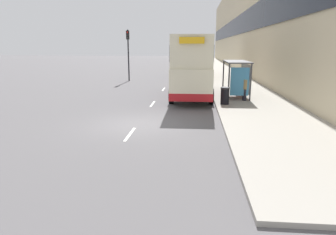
{
  "coord_description": "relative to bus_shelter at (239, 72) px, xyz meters",
  "views": [
    {
      "loc": [
        2.68,
        -13.59,
        3.6
      ],
      "look_at": [
        0.02,
        16.29,
        -3.51
      ],
      "focal_mm": 32.0,
      "sensor_mm": 36.0,
      "label": 1
    }
  ],
  "objects": [
    {
      "name": "ground_plane",
      "position": [
        -5.77,
        -7.82,
        -1.88
      ],
      "size": [
        220.0,
        220.0,
        0.0
      ],
      "primitive_type": "plane",
      "color": "#5B595B"
    },
    {
      "name": "pavement",
      "position": [
        0.73,
        30.68,
        -1.81
      ],
      "size": [
        5.0,
        93.0,
        0.14
      ],
      "color": "#A39E93",
      "rests_on": "ground_plane"
    },
    {
      "name": "terrace_facade",
      "position": [
        4.72,
        30.68,
        5.57
      ],
      "size": [
        3.1,
        93.0,
        14.91
      ],
      "color": "#C6B793",
      "rests_on": "ground_plane"
    },
    {
      "name": "lane_mark_0",
      "position": [
        -5.77,
        -9.49,
        -1.87
      ],
      "size": [
        0.12,
        2.0,
        0.01
      ],
      "color": "silver",
      "rests_on": "ground_plane"
    },
    {
      "name": "lane_mark_1",
      "position": [
        -5.77,
        -2.59,
        -1.87
      ],
      "size": [
        0.12,
        2.0,
        0.01
      ],
      "color": "silver",
      "rests_on": "ground_plane"
    },
    {
      "name": "lane_mark_2",
      "position": [
        -5.77,
        4.31,
        -1.87
      ],
      "size": [
        0.12,
        2.0,
        0.01
      ],
      "color": "silver",
      "rests_on": "ground_plane"
    },
    {
      "name": "lane_mark_3",
      "position": [
        -5.77,
        11.22,
        -1.87
      ],
      "size": [
        0.12,
        2.0,
        0.01
      ],
      "color": "silver",
      "rests_on": "ground_plane"
    },
    {
      "name": "lane_mark_4",
      "position": [
        -5.77,
        18.12,
        -1.87
      ],
      "size": [
        0.12,
        2.0,
        0.01
      ],
      "color": "silver",
      "rests_on": "ground_plane"
    },
    {
      "name": "lane_mark_5",
      "position": [
        -5.77,
        25.02,
        -1.87
      ],
      "size": [
        0.12,
        2.0,
        0.01
      ],
      "color": "silver",
      "rests_on": "ground_plane"
    },
    {
      "name": "lane_mark_6",
      "position": [
        -5.77,
        31.92,
        -1.87
      ],
      "size": [
        0.12,
        2.0,
        0.01
      ],
      "color": "silver",
      "rests_on": "ground_plane"
    },
    {
      "name": "bus_shelter",
      "position": [
        0.0,
        0.0,
        0.0
      ],
      "size": [
        1.6,
        4.2,
        2.48
      ],
      "color": "#4C4C51",
      "rests_on": "ground_plane"
    },
    {
      "name": "double_decker_bus_near",
      "position": [
        -3.3,
        0.77,
        0.41
      ],
      "size": [
        2.85,
        10.13,
        4.3
      ],
      "color": "beige",
      "rests_on": "ground_plane"
    },
    {
      "name": "double_decker_bus_ahead",
      "position": [
        -3.29,
        14.88,
        0.41
      ],
      "size": [
        2.85,
        11.3,
        4.3
      ],
      "color": "beige",
      "rests_on": "ground_plane"
    },
    {
      "name": "car_0",
      "position": [
        -3.79,
        48.36,
        -0.99
      ],
      "size": [
        1.96,
        4.01,
        1.8
      ],
      "color": "#B7B799",
      "rests_on": "ground_plane"
    },
    {
      "name": "car_1",
      "position": [
        -2.74,
        58.35,
        -1.03
      ],
      "size": [
        1.96,
        3.96,
        1.72
      ],
      "color": "#B7B799",
      "rests_on": "ground_plane"
    },
    {
      "name": "car_2",
      "position": [
        -8.42,
        59.92,
        -0.99
      ],
      "size": [
        2.01,
        4.21,
        1.79
      ],
      "rotation": [
        0.0,
        0.0,
        3.14
      ],
      "color": "silver",
      "rests_on": "ground_plane"
    },
    {
      "name": "pedestrian_at_shelter",
      "position": [
        0.2,
        -1.54,
        -0.93
      ],
      "size": [
        0.31,
        0.31,
        1.59
      ],
      "color": "#23232D",
      "rests_on": "ground_plane"
    },
    {
      "name": "pedestrian_1",
      "position": [
        0.4,
        0.3,
        -0.82
      ],
      "size": [
        0.35,
        0.35,
        1.79
      ],
      "color": "#23232D",
      "rests_on": "ground_plane"
    },
    {
      "name": "pedestrian_2",
      "position": [
        0.47,
        4.43,
        -0.88
      ],
      "size": [
        0.33,
        0.33,
        1.67
      ],
      "color": "#23232D",
      "rests_on": "ground_plane"
    },
    {
      "name": "litter_bin",
      "position": [
        -1.22,
        -2.97,
        -1.21
      ],
      "size": [
        0.55,
        0.55,
        1.05
      ],
      "color": "black",
      "rests_on": "ground_plane"
    },
    {
      "name": "traffic_light_far_kerb",
      "position": [
        -10.17,
        10.53,
        1.7
      ],
      "size": [
        0.3,
        0.32,
        5.35
      ],
      "color": "black",
      "rests_on": "ground_plane"
    }
  ]
}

